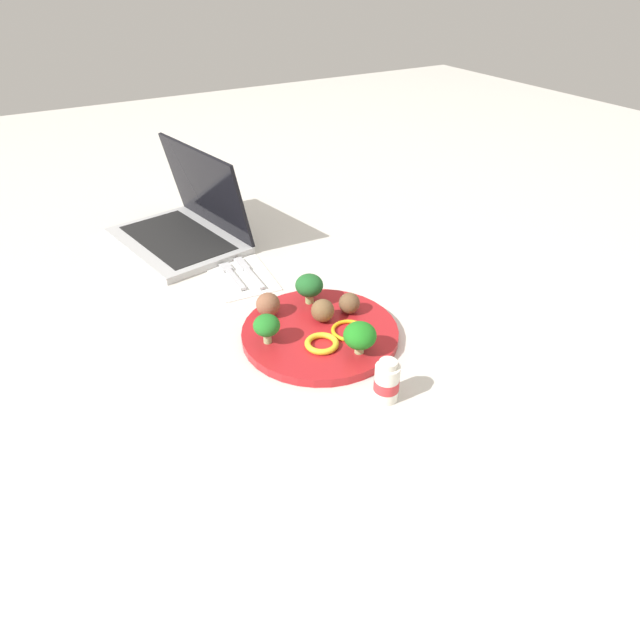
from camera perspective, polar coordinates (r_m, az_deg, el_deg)
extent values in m
plane|color=silver|center=(1.00, 0.00, -1.71)|extent=(4.00, 4.00, 0.00)
cylinder|color=red|center=(0.99, 0.00, -1.34)|extent=(0.28, 0.28, 0.02)
cylinder|color=#9FC271|center=(1.06, -1.10, 2.24)|extent=(0.02, 0.02, 0.02)
ellipsoid|color=#22622A|center=(1.04, -1.12, 3.59)|extent=(0.05, 0.05, 0.04)
cylinder|color=#A8C482|center=(0.95, -5.43, -1.84)|extent=(0.01, 0.01, 0.02)
ellipsoid|color=#247727|center=(0.94, -5.52, -0.54)|extent=(0.05, 0.05, 0.04)
cylinder|color=#A9C07C|center=(0.93, 4.06, -2.98)|extent=(0.02, 0.02, 0.01)
ellipsoid|color=#218120|center=(0.91, 4.13, -1.60)|extent=(0.06, 0.06, 0.04)
sphere|color=brown|center=(1.02, 3.03, 1.74)|extent=(0.04, 0.04, 0.04)
sphere|color=brown|center=(1.00, 0.28, 0.98)|extent=(0.04, 0.04, 0.04)
sphere|color=brown|center=(1.02, -5.36, 1.60)|extent=(0.04, 0.04, 0.04)
torus|color=yellow|center=(0.94, 0.18, -2.43)|extent=(0.08, 0.08, 0.01)
torus|color=yellow|center=(0.98, 2.99, -1.08)|extent=(0.09, 0.09, 0.01)
cube|color=white|center=(1.19, -8.08, 4.45)|extent=(0.18, 0.14, 0.01)
cube|color=silver|center=(1.17, -8.68, 4.16)|extent=(0.09, 0.02, 0.01)
cube|color=silver|center=(1.22, -9.66, 5.40)|extent=(0.03, 0.02, 0.01)
cube|color=silver|center=(1.16, -6.78, 4.27)|extent=(0.09, 0.02, 0.01)
cube|color=silver|center=(1.22, -8.05, 5.75)|extent=(0.06, 0.02, 0.01)
cylinder|color=white|center=(0.85, 6.87, -6.42)|extent=(0.04, 0.04, 0.06)
cylinder|color=red|center=(0.86, 6.86, -6.58)|extent=(0.04, 0.04, 0.02)
cylinder|color=silver|center=(0.83, 7.04, -4.53)|extent=(0.03, 0.03, 0.01)
cube|color=#BABABA|center=(1.35, -14.49, 7.89)|extent=(0.35, 0.27, 0.02)
cube|color=black|center=(1.35, -14.54, 8.22)|extent=(0.31, 0.21, 0.00)
cube|color=black|center=(1.35, -11.71, 13.11)|extent=(0.32, 0.10, 0.20)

